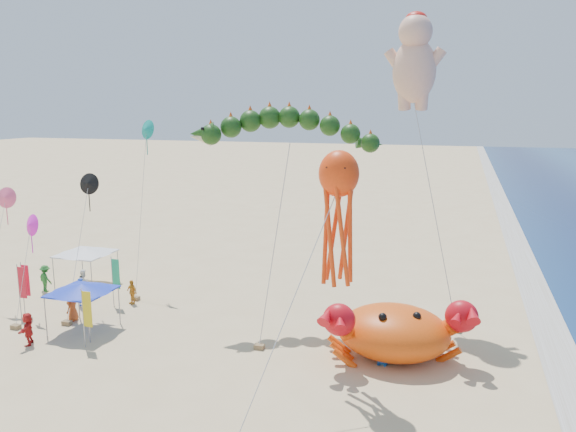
% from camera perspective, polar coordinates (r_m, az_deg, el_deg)
% --- Properties ---
extents(ground, '(320.00, 320.00, 0.00)m').
position_cam_1_polar(ground, '(29.74, 2.61, -13.33)').
color(ground, '#D1B784').
rests_on(ground, ground).
extents(foam_strip, '(320.00, 320.00, 0.00)m').
position_cam_1_polar(foam_strip, '(29.44, 26.69, -14.83)').
color(foam_strip, silver).
rests_on(foam_strip, ground).
extents(crab_inflatable, '(7.45, 6.23, 3.26)m').
position_cam_1_polar(crab_inflatable, '(28.65, 10.69, -11.37)').
color(crab_inflatable, '#E94D0C').
rests_on(crab_inflatable, ground).
extents(dragon_kite, '(10.87, 8.41, 11.92)m').
position_cam_1_polar(dragon_kite, '(32.28, -0.07, 8.29)').
color(dragon_kite, '#163B10').
rests_on(dragon_kite, ground).
extents(cherub_kite, '(4.63, 4.24, 17.52)m').
position_cam_1_polar(cherub_kite, '(33.93, 12.75, 15.31)').
color(cherub_kite, '#F7B797').
rests_on(cherub_kite, ground).
extents(octopus_kite, '(3.49, 7.32, 10.46)m').
position_cam_1_polar(octopus_kite, '(24.35, 5.10, 0.82)').
color(octopus_kite, '#FD3E0D').
rests_on(octopus_kite, ground).
extents(canopy_blue, '(3.29, 3.29, 2.71)m').
position_cam_1_polar(canopy_blue, '(33.19, -20.21, -6.88)').
color(canopy_blue, gray).
rests_on(canopy_blue, ground).
extents(canopy_white, '(3.61, 3.61, 2.71)m').
position_cam_1_polar(canopy_white, '(41.46, -19.90, -3.33)').
color(canopy_white, gray).
rests_on(canopy_white, ground).
extents(feather_flags, '(7.11, 5.80, 3.20)m').
position_cam_1_polar(feather_flags, '(35.23, -21.98, -6.71)').
color(feather_flags, gray).
rests_on(feather_flags, ground).
extents(beachgoers, '(24.35, 8.76, 1.85)m').
position_cam_1_polar(beachgoers, '(35.74, -19.10, -8.16)').
color(beachgoers, blue).
rests_on(beachgoers, ground).
extents(small_kites, '(7.81, 10.45, 11.46)m').
position_cam_1_polar(small_kites, '(37.00, -21.43, 1.94)').
color(small_kites, '#F9537F').
rests_on(small_kites, ground).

